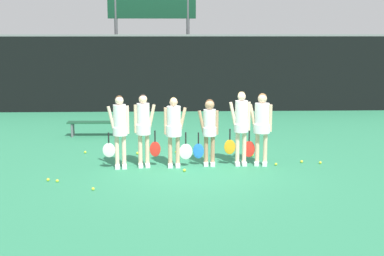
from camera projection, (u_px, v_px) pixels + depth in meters
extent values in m
plane|color=#2D7F56|center=(192.00, 166.00, 12.95)|extent=(140.00, 140.00, 0.00)
cube|color=black|center=(184.00, 74.00, 21.42)|extent=(60.00, 0.06, 3.00)
cube|color=slate|center=(184.00, 35.00, 21.14)|extent=(60.00, 0.08, 0.08)
cylinder|color=#515156|center=(116.00, 44.00, 22.44)|extent=(0.14, 0.14, 5.36)
cylinder|color=#515156|center=(188.00, 44.00, 22.55)|extent=(0.14, 0.14, 5.36)
cube|color=#19472D|center=(94.00, 122.00, 16.52)|extent=(1.65, 0.39, 0.04)
cylinder|color=slate|center=(117.00, 129.00, 16.69)|extent=(0.06, 0.06, 0.42)
cylinder|color=slate|center=(116.00, 130.00, 16.44)|extent=(0.06, 0.06, 0.42)
cylinder|color=slate|center=(74.00, 129.00, 16.67)|extent=(0.06, 0.06, 0.42)
cylinder|color=slate|center=(72.00, 130.00, 16.42)|extent=(0.06, 0.06, 0.42)
cylinder|color=beige|center=(124.00, 151.00, 12.73)|extent=(0.10, 0.10, 0.83)
cylinder|color=beige|center=(117.00, 151.00, 12.71)|extent=(0.10, 0.10, 0.83)
cube|color=white|center=(124.00, 166.00, 12.77)|extent=(0.14, 0.25, 0.09)
cube|color=white|center=(117.00, 167.00, 12.75)|extent=(0.14, 0.25, 0.09)
cylinder|color=white|center=(120.00, 131.00, 12.63)|extent=(0.35, 0.35, 0.20)
cylinder|color=white|center=(120.00, 119.00, 12.58)|extent=(0.30, 0.30, 0.70)
sphere|color=beige|center=(119.00, 100.00, 12.50)|extent=(0.20, 0.20, 0.20)
sphere|color=#4C331E|center=(119.00, 99.00, 12.52)|extent=(0.18, 0.18, 0.18)
cylinder|color=beige|center=(112.00, 120.00, 12.55)|extent=(0.22, 0.10, 0.67)
cylinder|color=beige|center=(128.00, 120.00, 12.61)|extent=(0.08, 0.08, 0.67)
cylinder|color=black|center=(109.00, 138.00, 12.60)|extent=(0.03, 0.03, 0.25)
ellipsoid|color=silver|center=(109.00, 150.00, 12.65)|extent=(0.30, 0.03, 0.35)
cylinder|color=beige|center=(147.00, 150.00, 12.85)|extent=(0.10, 0.10, 0.84)
cylinder|color=beige|center=(140.00, 150.00, 12.83)|extent=(0.10, 0.10, 0.84)
cube|color=white|center=(148.00, 165.00, 12.89)|extent=(0.14, 0.25, 0.09)
cube|color=white|center=(141.00, 165.00, 12.86)|extent=(0.14, 0.25, 0.09)
cylinder|color=white|center=(143.00, 129.00, 12.75)|extent=(0.35, 0.35, 0.24)
cylinder|color=white|center=(143.00, 118.00, 12.70)|extent=(0.30, 0.30, 0.71)
sphere|color=beige|center=(143.00, 99.00, 12.62)|extent=(0.20, 0.20, 0.20)
sphere|color=black|center=(143.00, 98.00, 12.63)|extent=(0.18, 0.18, 0.18)
cylinder|color=beige|center=(151.00, 118.00, 12.73)|extent=(0.22, 0.10, 0.67)
cylinder|color=beige|center=(136.00, 119.00, 12.67)|extent=(0.08, 0.08, 0.67)
cylinder|color=black|center=(155.00, 136.00, 12.80)|extent=(0.03, 0.03, 0.27)
ellipsoid|color=red|center=(155.00, 149.00, 12.86)|extent=(0.26, 0.03, 0.37)
cylinder|color=tan|center=(178.00, 151.00, 12.84)|extent=(0.10, 0.10, 0.80)
cylinder|color=tan|center=(170.00, 151.00, 12.83)|extent=(0.10, 0.10, 0.80)
cube|color=white|center=(178.00, 165.00, 12.88)|extent=(0.12, 0.24, 0.09)
cube|color=white|center=(170.00, 165.00, 12.87)|extent=(0.12, 0.24, 0.09)
cylinder|color=white|center=(174.00, 131.00, 12.75)|extent=(0.38, 0.38, 0.26)
cylinder|color=white|center=(174.00, 120.00, 12.70)|extent=(0.33, 0.33, 0.68)
sphere|color=tan|center=(174.00, 102.00, 12.62)|extent=(0.19, 0.19, 0.19)
sphere|color=#D8B772|center=(174.00, 101.00, 12.64)|extent=(0.18, 0.18, 0.18)
cylinder|color=tan|center=(182.00, 121.00, 12.72)|extent=(0.21, 0.08, 0.65)
cylinder|color=tan|center=(166.00, 121.00, 12.69)|extent=(0.08, 0.08, 0.64)
cylinder|color=black|center=(186.00, 138.00, 12.78)|extent=(0.03, 0.03, 0.28)
ellipsoid|color=silver|center=(186.00, 152.00, 12.84)|extent=(0.32, 0.03, 0.39)
cylinder|color=tan|center=(213.00, 150.00, 12.98)|extent=(0.10, 0.10, 0.77)
cylinder|color=tan|center=(206.00, 150.00, 12.98)|extent=(0.10, 0.10, 0.77)
cube|color=white|center=(213.00, 164.00, 13.01)|extent=(0.12, 0.24, 0.09)
cube|color=white|center=(206.00, 164.00, 13.01)|extent=(0.12, 0.24, 0.09)
cylinder|color=white|center=(209.00, 131.00, 12.90)|extent=(0.34, 0.34, 0.21)
cylinder|color=white|center=(210.00, 122.00, 12.86)|extent=(0.29, 0.29, 0.61)
sphere|color=tan|center=(210.00, 105.00, 12.78)|extent=(0.23, 0.23, 0.23)
sphere|color=#4C331E|center=(210.00, 103.00, 12.79)|extent=(0.21, 0.21, 0.21)
cylinder|color=tan|center=(202.00, 123.00, 12.86)|extent=(0.20, 0.08, 0.58)
cylinder|color=tan|center=(217.00, 123.00, 12.86)|extent=(0.08, 0.08, 0.58)
cylinder|color=black|center=(198.00, 138.00, 12.91)|extent=(0.03, 0.03, 0.27)
ellipsoid|color=blue|center=(198.00, 151.00, 12.97)|extent=(0.27, 0.03, 0.37)
cylinder|color=beige|center=(244.00, 148.00, 13.00)|extent=(0.10, 0.10, 0.86)
cylinder|color=beige|center=(237.00, 148.00, 13.00)|extent=(0.10, 0.10, 0.86)
cube|color=white|center=(244.00, 164.00, 13.04)|extent=(0.11, 0.24, 0.09)
cube|color=white|center=(237.00, 164.00, 13.04)|extent=(0.11, 0.24, 0.09)
cylinder|color=white|center=(241.00, 128.00, 12.91)|extent=(0.35, 0.35, 0.19)
cylinder|color=white|center=(241.00, 116.00, 12.86)|extent=(0.30, 0.30, 0.73)
sphere|color=beige|center=(242.00, 97.00, 12.77)|extent=(0.20, 0.20, 0.20)
sphere|color=#D8B772|center=(242.00, 95.00, 12.79)|extent=(0.18, 0.18, 0.18)
cylinder|color=beige|center=(233.00, 116.00, 12.85)|extent=(0.22, 0.08, 0.70)
cylinder|color=beige|center=(249.00, 116.00, 12.86)|extent=(0.08, 0.08, 0.70)
cylinder|color=black|center=(230.00, 134.00, 12.91)|extent=(0.03, 0.03, 0.26)
ellipsoid|color=orange|center=(230.00, 147.00, 12.97)|extent=(0.27, 0.03, 0.37)
cylinder|color=beige|center=(265.00, 148.00, 12.99)|extent=(0.10, 0.10, 0.84)
cylinder|color=beige|center=(257.00, 148.00, 13.02)|extent=(0.10, 0.10, 0.84)
cube|color=white|center=(265.00, 164.00, 13.03)|extent=(0.16, 0.26, 0.09)
cube|color=white|center=(257.00, 163.00, 13.06)|extent=(0.16, 0.26, 0.09)
cylinder|color=white|center=(262.00, 128.00, 12.91)|extent=(0.40, 0.40, 0.22)
cylinder|color=white|center=(262.00, 117.00, 12.86)|extent=(0.35, 0.35, 0.69)
sphere|color=beige|center=(262.00, 99.00, 12.78)|extent=(0.22, 0.22, 0.22)
sphere|color=olive|center=(262.00, 97.00, 12.80)|extent=(0.20, 0.20, 0.20)
cylinder|color=beige|center=(253.00, 118.00, 12.90)|extent=(0.22, 0.12, 0.66)
cylinder|color=beige|center=(271.00, 118.00, 12.83)|extent=(0.08, 0.08, 0.66)
cylinder|color=black|center=(249.00, 135.00, 12.97)|extent=(0.03, 0.03, 0.29)
ellipsoid|color=red|center=(249.00, 149.00, 13.04)|extent=(0.29, 0.03, 0.40)
sphere|color=#CCE033|center=(48.00, 180.00, 11.68)|extent=(0.07, 0.07, 0.07)
sphere|color=#CCE033|center=(85.00, 152.00, 14.31)|extent=(0.07, 0.07, 0.07)
sphere|color=#CCE033|center=(176.00, 152.00, 14.31)|extent=(0.07, 0.07, 0.07)
sphere|color=#CCE033|center=(320.00, 163.00, 13.19)|extent=(0.07, 0.07, 0.07)
sphere|color=#CCE033|center=(93.00, 189.00, 11.01)|extent=(0.06, 0.06, 0.06)
sphere|color=#CCE033|center=(302.00, 162.00, 13.28)|extent=(0.07, 0.07, 0.07)
sphere|color=#CCE033|center=(276.00, 164.00, 13.03)|extent=(0.07, 0.07, 0.07)
sphere|color=#CCE033|center=(137.00, 153.00, 14.18)|extent=(0.07, 0.07, 0.07)
sphere|color=#CCE033|center=(57.00, 181.00, 11.60)|extent=(0.07, 0.07, 0.07)
sphere|color=#CCE033|center=(184.00, 170.00, 12.45)|extent=(0.07, 0.07, 0.07)
sphere|color=#CCE033|center=(252.00, 155.00, 13.95)|extent=(0.07, 0.07, 0.07)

